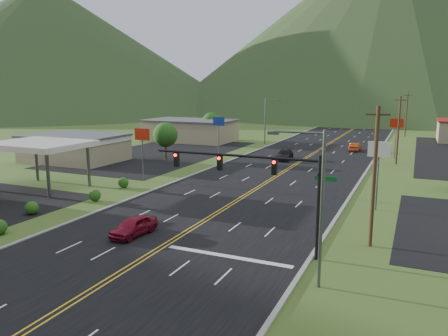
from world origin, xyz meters
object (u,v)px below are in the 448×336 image
at_px(car_red_far, 355,147).
at_px(car_dark_mid, 284,155).
at_px(gas_canopy, 40,146).
at_px(car_red_near, 134,227).
at_px(traffic_signal, 260,176).
at_px(streetlight_west, 267,118).
at_px(streetlight_east, 316,198).

bearing_deg(car_red_far, car_dark_mid, 61.34).
height_order(gas_canopy, car_red_near, gas_canopy).
bearing_deg(car_dark_mid, car_red_far, 52.69).
bearing_deg(traffic_signal, streetlight_west, 107.97).
bearing_deg(car_red_far, traffic_signal, 93.30).
relative_size(traffic_signal, car_red_far, 2.93).
bearing_deg(gas_canopy, car_red_near, -25.75).
height_order(gas_canopy, car_dark_mid, gas_canopy).
relative_size(traffic_signal, gas_canopy, 1.31).
bearing_deg(car_dark_mid, streetlight_east, -77.41).
relative_size(streetlight_east, car_red_far, 2.01).
bearing_deg(car_red_near, car_dark_mid, 94.87).
height_order(car_dark_mid, car_red_far, car_dark_mid).
bearing_deg(gas_canopy, traffic_signal, -15.70).
xyz_separation_m(streetlight_east, car_red_far, (-5.00, 56.40, -4.44)).
bearing_deg(gas_canopy, car_dark_mid, 57.24).
xyz_separation_m(streetlight_east, streetlight_west, (-22.86, 60.00, 0.00)).
xyz_separation_m(streetlight_west, car_red_near, (8.38, -57.02, -4.45)).
distance_m(car_red_near, car_dark_mid, 39.03).
relative_size(car_red_near, car_dark_mid, 0.78).
relative_size(gas_canopy, car_red_far, 2.24).
distance_m(gas_canopy, car_red_far, 52.75).
height_order(streetlight_east, car_red_near, streetlight_east).
relative_size(car_dark_mid, car_red_far, 1.22).
xyz_separation_m(streetlight_east, car_dark_mid, (-13.87, 42.00, -4.39)).
bearing_deg(car_red_far, streetlight_east, 98.04).
height_order(traffic_signal, streetlight_west, streetlight_west).
height_order(streetlight_west, gas_canopy, streetlight_west).
xyz_separation_m(gas_canopy, car_red_near, (18.71, -9.02, -4.15)).
relative_size(streetlight_east, streetlight_west, 1.00).
xyz_separation_m(streetlight_west, car_dark_mid, (8.99, -18.00, -4.39)).
relative_size(gas_canopy, car_red_near, 2.34).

